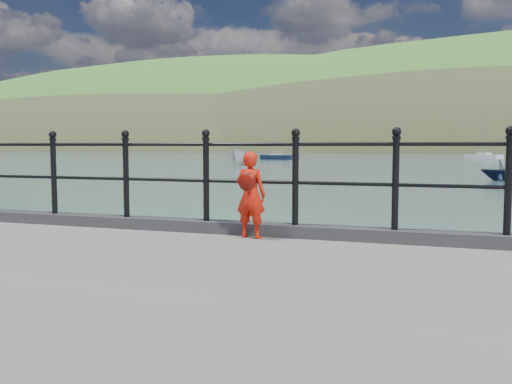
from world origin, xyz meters
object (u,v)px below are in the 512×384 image
(launch_navy, at_px, (502,170))
(sailboat_left, at_px, (276,157))
(sailboat_deep, at_px, (484,157))
(child, at_px, (250,194))
(launch_white, at_px, (239,157))
(railing, at_px, (250,170))

(launch_navy, relative_size, sailboat_left, 0.34)
(sailboat_deep, distance_m, sailboat_left, 35.31)
(sailboat_deep, relative_size, sailboat_left, 1.28)
(child, relative_size, launch_white, 0.23)
(railing, xyz_separation_m, launch_navy, (6.00, 29.93, -1.17))
(launch_navy, xyz_separation_m, sailboat_left, (-27.88, 45.27, -0.31))
(launch_white, height_order, launch_navy, launch_white)
(child, distance_m, sailboat_left, 78.61)
(railing, bearing_deg, launch_white, 110.54)
(launch_white, bearing_deg, sailboat_left, 89.60)
(railing, distance_m, launch_navy, 30.55)
(child, distance_m, launch_navy, 30.78)
(railing, relative_size, launch_navy, 7.30)
(launch_navy, bearing_deg, sailboat_left, 50.10)
(launch_white, height_order, sailboat_left, sailboat_left)
(child, bearing_deg, launch_navy, -93.74)
(child, bearing_deg, sailboat_left, -66.45)
(railing, xyz_separation_m, launch_white, (-18.75, 50.05, -0.94))
(railing, bearing_deg, sailboat_left, 106.22)
(sailboat_left, bearing_deg, sailboat_deep, 30.78)
(launch_navy, distance_m, sailboat_left, 53.17)
(railing, height_order, sailboat_deep, sailboat_deep)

